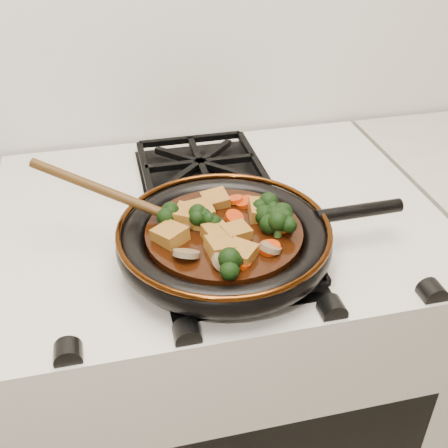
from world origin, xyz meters
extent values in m
cube|color=beige|center=(0.00, 1.69, 0.45)|extent=(0.76, 0.60, 0.90)
cylinder|color=black|center=(-0.02, 1.55, 0.93)|extent=(0.29, 0.29, 0.01)
torus|color=black|center=(-0.02, 1.55, 0.94)|extent=(0.32, 0.32, 0.04)
torus|color=#431F09|center=(-0.02, 1.55, 0.96)|extent=(0.32, 0.32, 0.01)
cylinder|color=black|center=(0.20, 1.56, 0.96)|extent=(0.14, 0.02, 0.02)
cylinder|color=black|center=(-0.02, 1.55, 0.95)|extent=(0.23, 0.23, 0.02)
cube|color=#906021|center=(-0.03, 1.53, 0.97)|extent=(0.05, 0.05, 0.02)
cube|color=#906021|center=(-0.10, 1.55, 0.97)|extent=(0.06, 0.06, 0.03)
cube|color=#906021|center=(-0.03, 1.50, 0.97)|extent=(0.04, 0.05, 0.03)
cube|color=#906021|center=(-0.06, 1.59, 0.97)|extent=(0.06, 0.06, 0.03)
cube|color=#906021|center=(-0.05, 1.59, 0.97)|extent=(0.05, 0.05, 0.03)
cube|color=#906021|center=(-0.01, 1.48, 0.97)|extent=(0.05, 0.05, 0.02)
cube|color=#906021|center=(0.05, 1.58, 0.97)|extent=(0.05, 0.05, 0.03)
cube|color=#906021|center=(-0.02, 1.62, 0.97)|extent=(0.04, 0.04, 0.03)
cube|color=#906021|center=(-0.01, 1.53, 0.97)|extent=(0.05, 0.04, 0.02)
cylinder|color=#B32B04|center=(0.03, 1.61, 0.96)|extent=(0.03, 0.03, 0.02)
cylinder|color=#B32B04|center=(0.02, 1.62, 0.96)|extent=(0.03, 0.03, 0.02)
cylinder|color=#B32B04|center=(0.00, 1.57, 0.96)|extent=(0.03, 0.03, 0.02)
cylinder|color=#B32B04|center=(-0.02, 1.47, 0.96)|extent=(0.03, 0.03, 0.02)
cylinder|color=#B32B04|center=(0.07, 1.53, 0.96)|extent=(0.03, 0.03, 0.02)
cylinder|color=#B32B04|center=(0.03, 1.49, 0.96)|extent=(0.03, 0.03, 0.01)
cylinder|color=#7B6347|center=(-0.04, 1.47, 0.97)|extent=(0.05, 0.05, 0.03)
cylinder|color=#7B6347|center=(-0.08, 1.50, 0.97)|extent=(0.05, 0.05, 0.02)
cylinder|color=#7B6347|center=(0.03, 1.49, 0.97)|extent=(0.04, 0.04, 0.02)
ellipsoid|color=#452A0E|center=(-0.07, 1.58, 0.96)|extent=(0.07, 0.06, 0.02)
cylinder|color=#452A0E|center=(-0.18, 1.63, 1.00)|extent=(0.02, 0.02, 0.24)
camera|label=1|loc=(-0.17, 0.90, 1.43)|focal=45.00mm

